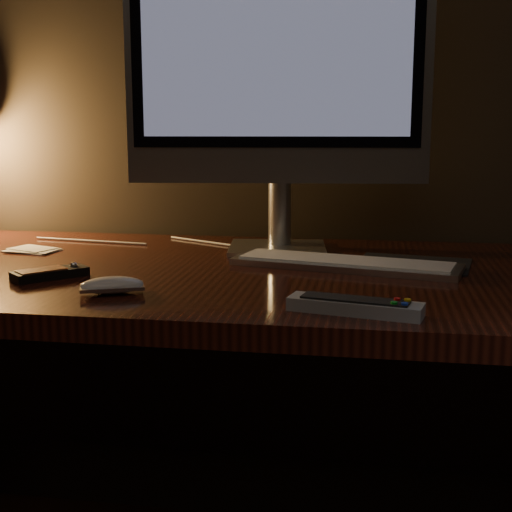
% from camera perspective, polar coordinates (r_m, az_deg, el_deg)
% --- Properties ---
extents(desk, '(1.60, 0.75, 0.75)m').
position_cam_1_polar(desk, '(1.46, -1.83, -5.36)').
color(desk, '#3D160D').
rests_on(desk, ground).
extents(monitor, '(0.63, 0.21, 0.66)m').
position_cam_1_polar(monitor, '(1.52, 1.77, 15.14)').
color(monitor, silver).
rests_on(monitor, desk).
extents(keyboard, '(0.45, 0.21, 0.02)m').
position_cam_1_polar(keyboard, '(1.37, 7.16, -0.58)').
color(keyboard, silver).
rests_on(keyboard, desk).
extents(mousepad, '(0.24, 0.21, 0.00)m').
position_cam_1_polar(mousepad, '(1.42, 12.43, -0.60)').
color(mousepad, black).
rests_on(mousepad, desk).
extents(mouse, '(0.11, 0.09, 0.02)m').
position_cam_1_polar(mouse, '(1.18, -11.44, -2.50)').
color(mouse, white).
rests_on(mouse, desk).
extents(media_remote, '(0.12, 0.13, 0.02)m').
position_cam_1_polar(media_remote, '(1.32, -16.15, -1.33)').
color(media_remote, black).
rests_on(media_remote, desk).
extents(tv_remote, '(0.20, 0.09, 0.03)m').
position_cam_1_polar(tv_remote, '(1.04, 7.92, -3.97)').
color(tv_remote, '#949799').
rests_on(tv_remote, desk).
extents(papers, '(0.13, 0.10, 0.01)m').
position_cam_1_polar(papers, '(1.61, -17.48, 0.48)').
color(papers, white).
rests_on(papers, desk).
extents(cable, '(0.52, 0.20, 0.00)m').
position_cam_1_polar(cable, '(1.64, -8.47, 1.05)').
color(cable, white).
rests_on(cable, desk).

